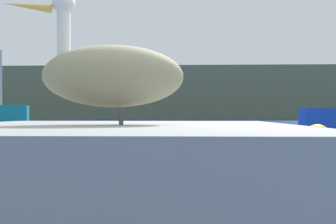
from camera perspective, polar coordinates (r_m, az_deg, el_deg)
The scene contains 5 objects.
ground_plane at distance 3.53m, azimuth 7.91°, elevation -14.74°, with size 260.00×260.00×0.00m, color navy.
hillside_backdrop at distance 70.59m, azimuth 2.49°, elevation 2.46°, with size 140.00×12.40×8.41m, color #5B664C.
pier_dock at distance 2.91m, azimuth -7.39°, elevation -9.69°, with size 2.46×2.93×0.81m, color #969696.
pelican at distance 2.89m, azimuth -7.66°, elevation 5.14°, with size 1.24×0.63×0.90m.
mooring_buoy at distance 10.27m, azimuth 19.68°, elevation -3.36°, with size 0.64×0.64×0.64m, color yellow.
Camera 1 is at (-0.34, -3.40, 0.88)m, focal length 44.71 mm.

